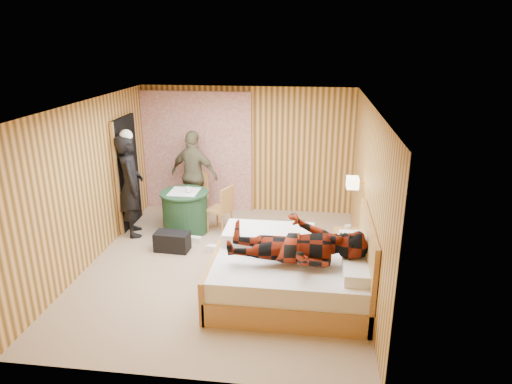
# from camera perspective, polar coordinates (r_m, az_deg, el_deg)

# --- Properties ---
(floor) EXTENTS (4.20, 5.00, 0.01)m
(floor) POSITION_cam_1_polar(r_m,az_deg,el_deg) (7.24, -3.98, -9.16)
(floor) COLOR tan
(floor) RESTS_ON ground
(ceiling) EXTENTS (4.20, 5.00, 0.01)m
(ceiling) POSITION_cam_1_polar(r_m,az_deg,el_deg) (6.46, -4.48, 10.81)
(ceiling) COLOR white
(ceiling) RESTS_ON wall_back
(wall_back) EXTENTS (4.20, 0.02, 2.50)m
(wall_back) POSITION_cam_1_polar(r_m,az_deg,el_deg) (9.11, -1.14, 5.26)
(wall_back) COLOR #E4A957
(wall_back) RESTS_ON floor
(wall_left) EXTENTS (0.02, 5.00, 2.50)m
(wall_left) POSITION_cam_1_polar(r_m,az_deg,el_deg) (7.44, -20.28, 0.89)
(wall_left) COLOR #E4A957
(wall_left) RESTS_ON floor
(wall_right) EXTENTS (0.02, 5.00, 2.50)m
(wall_right) POSITION_cam_1_polar(r_m,az_deg,el_deg) (6.67, 13.77, -0.49)
(wall_right) COLOR #E4A957
(wall_right) RESTS_ON floor
(curtain) EXTENTS (2.20, 0.08, 2.40)m
(curtain) POSITION_cam_1_polar(r_m,az_deg,el_deg) (9.26, -7.36, 5.00)
(curtain) COLOR beige
(curtain) RESTS_ON floor
(doorway) EXTENTS (0.06, 0.90, 2.05)m
(doorway) POSITION_cam_1_polar(r_m,az_deg,el_deg) (8.70, -15.78, 2.32)
(doorway) COLOR black
(doorway) RESTS_ON floor
(wall_lamp) EXTENTS (0.26, 0.24, 0.16)m
(wall_lamp) POSITION_cam_1_polar(r_m,az_deg,el_deg) (7.06, 12.01, 1.16)
(wall_lamp) COLOR gold
(wall_lamp) RESTS_ON wall_right
(bed) EXTENTS (2.17, 1.71, 1.18)m
(bed) POSITION_cam_1_polar(r_m,az_deg,el_deg) (6.34, 4.81, -10.09)
(bed) COLOR tan
(bed) RESTS_ON floor
(nightstand) EXTENTS (0.43, 0.58, 0.56)m
(nightstand) POSITION_cam_1_polar(r_m,az_deg,el_deg) (7.19, 11.26, -7.14)
(nightstand) COLOR tan
(nightstand) RESTS_ON floor
(round_table) EXTENTS (0.87, 0.87, 0.77)m
(round_table) POSITION_cam_1_polar(r_m,az_deg,el_deg) (8.37, -8.84, -2.41)
(round_table) COLOR #1E4325
(round_table) RESTS_ON floor
(chair_far) EXTENTS (0.55, 0.55, 0.93)m
(chair_far) POSITION_cam_1_polar(r_m,az_deg,el_deg) (8.93, -7.50, 0.06)
(chair_far) COLOR tan
(chair_far) RESTS_ON floor
(chair_near) EXTENTS (0.51, 0.51, 0.87)m
(chair_near) POSITION_cam_1_polar(r_m,az_deg,el_deg) (8.23, -4.17, -1.76)
(chair_near) COLOR tan
(chair_near) RESTS_ON floor
(duffel_bag) EXTENTS (0.58, 0.34, 0.32)m
(duffel_bag) POSITION_cam_1_polar(r_m,az_deg,el_deg) (7.76, -10.43, -6.11)
(duffel_bag) COLOR black
(duffel_bag) RESTS_ON floor
(sneaker_left) EXTENTS (0.29, 0.15, 0.12)m
(sneaker_left) POSITION_cam_1_polar(r_m,az_deg,el_deg) (7.63, -5.09, -7.14)
(sneaker_left) COLOR white
(sneaker_left) RESTS_ON floor
(sneaker_right) EXTENTS (0.25, 0.12, 0.11)m
(sneaker_right) POSITION_cam_1_polar(r_m,az_deg,el_deg) (8.03, -7.67, -5.92)
(sneaker_right) COLOR white
(sneaker_right) RESTS_ON floor
(woman_standing) EXTENTS (0.68, 0.79, 1.83)m
(woman_standing) POSITION_cam_1_polar(r_m,az_deg,el_deg) (8.29, -15.39, 0.77)
(woman_standing) COLOR black
(woman_standing) RESTS_ON floor
(man_at_table) EXTENTS (1.09, 0.70, 1.72)m
(man_at_table) POSITION_cam_1_polar(r_m,az_deg,el_deg) (8.88, -7.73, 2.13)
(man_at_table) COLOR #6A6346
(man_at_table) RESTS_ON floor
(man_on_bed) EXTENTS (0.86, 0.67, 1.77)m
(man_on_bed) POSITION_cam_1_polar(r_m,az_deg,el_deg) (5.82, 5.19, -5.36)
(man_on_bed) COLOR maroon
(man_on_bed) RESTS_ON bed
(book_lower) EXTENTS (0.21, 0.26, 0.02)m
(book_lower) POSITION_cam_1_polar(r_m,az_deg,el_deg) (7.03, 11.43, -5.28)
(book_lower) COLOR white
(book_lower) RESTS_ON nightstand
(book_upper) EXTENTS (0.20, 0.25, 0.02)m
(book_upper) POSITION_cam_1_polar(r_m,az_deg,el_deg) (7.02, 11.44, -5.13)
(book_upper) COLOR white
(book_upper) RESTS_ON nightstand
(cup_nightstand) EXTENTS (0.12, 0.12, 0.09)m
(cup_nightstand) POSITION_cam_1_polar(r_m,az_deg,el_deg) (7.18, 11.36, -4.43)
(cup_nightstand) COLOR white
(cup_nightstand) RESTS_ON nightstand
(cup_table) EXTENTS (0.16, 0.16, 0.10)m
(cup_table) POSITION_cam_1_polar(r_m,az_deg,el_deg) (8.16, -8.41, 0.25)
(cup_table) COLOR white
(cup_table) RESTS_ON round_table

